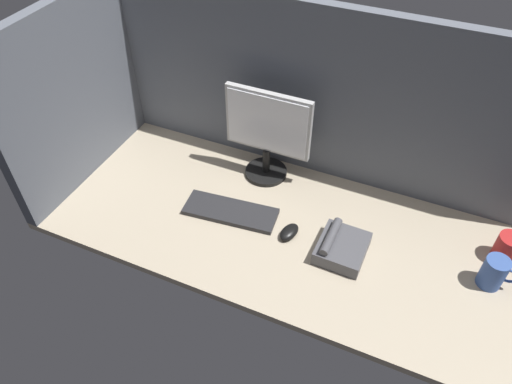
# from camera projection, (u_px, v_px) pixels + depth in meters

# --- Properties ---
(ground_plane) EXTENTS (1.80, 0.80, 0.03)m
(ground_plane) POSITION_uv_depth(u_px,v_px,m) (279.00, 225.00, 1.87)
(ground_plane) COLOR tan
(cubicle_wall_back) EXTENTS (1.80, 0.05, 0.72)m
(cubicle_wall_back) POSITION_uv_depth(u_px,v_px,m) (318.00, 95.00, 1.85)
(cubicle_wall_back) COLOR #565B66
(cubicle_wall_back) RESTS_ON ground_plane
(cubicle_wall_side) EXTENTS (0.05, 0.80, 0.72)m
(cubicle_wall_side) POSITION_uv_depth(u_px,v_px,m) (75.00, 93.00, 1.86)
(cubicle_wall_side) COLOR #565B66
(cubicle_wall_side) RESTS_ON ground_plane
(monitor) EXTENTS (0.36, 0.18, 0.40)m
(monitor) POSITION_uv_depth(u_px,v_px,m) (267.00, 132.00, 1.92)
(monitor) COLOR black
(monitor) RESTS_ON ground_plane
(keyboard) EXTENTS (0.38, 0.17, 0.02)m
(keyboard) POSITION_uv_depth(u_px,v_px,m) (231.00, 212.00, 1.89)
(keyboard) COLOR #262628
(keyboard) RESTS_ON ground_plane
(mouse) EXTENTS (0.08, 0.11, 0.03)m
(mouse) POSITION_uv_depth(u_px,v_px,m) (289.00, 232.00, 1.80)
(mouse) COLOR black
(mouse) RESTS_ON ground_plane
(mug_ceramic_blue) EXTENTS (0.12, 0.08, 0.12)m
(mug_ceramic_blue) POSITION_uv_depth(u_px,v_px,m) (494.00, 273.00, 1.61)
(mug_ceramic_blue) COLOR #38569E
(mug_ceramic_blue) RESTS_ON ground_plane
(mug_red_plastic) EXTENTS (0.09, 0.09, 0.11)m
(mug_red_plastic) POSITION_uv_depth(u_px,v_px,m) (507.00, 248.00, 1.70)
(mug_red_plastic) COLOR red
(mug_red_plastic) RESTS_ON ground_plane
(desk_phone) EXTENTS (0.17, 0.19, 0.09)m
(desk_phone) POSITION_uv_depth(u_px,v_px,m) (341.00, 247.00, 1.73)
(desk_phone) COLOR #4C4C51
(desk_phone) RESTS_ON ground_plane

